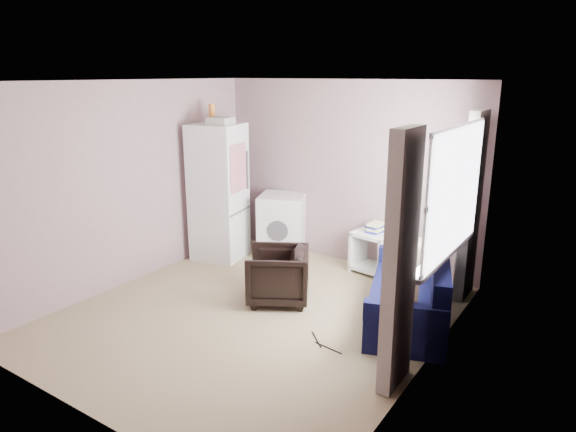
% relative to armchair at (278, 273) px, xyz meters
% --- Properties ---
extents(room, '(3.84, 4.24, 2.54)m').
position_rel_armchair_xyz_m(room, '(0.01, -0.44, 0.90)').
color(room, '#998664').
rests_on(room, ground).
extents(armchair, '(0.89, 0.91, 0.70)m').
position_rel_armchair_xyz_m(armchair, '(0.00, 0.00, 0.00)').
color(armchair, black).
rests_on(armchair, ground).
extents(fridge, '(0.78, 0.78, 2.17)m').
position_rel_armchair_xyz_m(fridge, '(-1.55, 0.79, 0.62)').
color(fridge, silver).
rests_on(fridge, ground).
extents(washing_machine, '(0.82, 0.82, 0.89)m').
position_rel_armchair_xyz_m(washing_machine, '(-0.86, 1.37, 0.11)').
color(washing_machine, silver).
rests_on(washing_machine, ground).
extents(side_table, '(0.57, 0.57, 0.68)m').
position_rel_armchair_xyz_m(side_table, '(0.55, 1.48, -0.03)').
color(side_table, silver).
rests_on(side_table, ground).
extents(sofa, '(1.28, 1.87, 0.76)m').
position_rel_armchair_xyz_m(sofa, '(1.49, 0.38, -0.07)').
color(sofa, '#0B0D33').
rests_on(sofa, ground).
extents(window_dressing, '(0.17, 2.62, 2.18)m').
position_rel_armchair_xyz_m(window_dressing, '(1.77, 0.26, 0.76)').
color(window_dressing, white).
rests_on(window_dressing, ground).
extents(floor_cables, '(0.46, 0.23, 0.01)m').
position_rel_armchair_xyz_m(floor_cables, '(0.94, -0.59, -0.34)').
color(floor_cables, black).
rests_on(floor_cables, ground).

